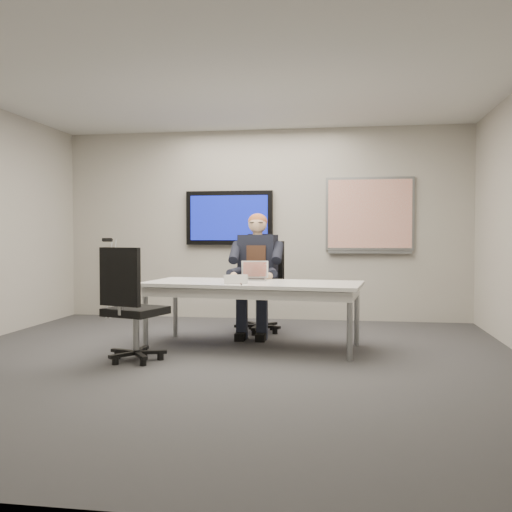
# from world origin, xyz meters

# --- Properties ---
(floor) EXTENTS (6.00, 6.00, 0.02)m
(floor) POSITION_xyz_m (0.00, 0.00, 0.00)
(floor) COLOR #333335
(floor) RESTS_ON ground
(ceiling) EXTENTS (6.00, 6.00, 0.02)m
(ceiling) POSITION_xyz_m (0.00, 0.00, 2.80)
(ceiling) COLOR silver
(ceiling) RESTS_ON wall_back
(wall_back) EXTENTS (6.00, 0.02, 2.80)m
(wall_back) POSITION_xyz_m (0.00, 3.00, 1.40)
(wall_back) COLOR #ADA69C
(wall_back) RESTS_ON ground
(wall_front) EXTENTS (6.00, 0.02, 2.80)m
(wall_front) POSITION_xyz_m (0.00, -3.00, 1.40)
(wall_front) COLOR #ADA69C
(wall_front) RESTS_ON ground
(conference_table) EXTENTS (2.44, 1.22, 0.72)m
(conference_table) POSITION_xyz_m (0.20, 0.81, 0.64)
(conference_table) COLOR silver
(conference_table) RESTS_ON ground
(tv_display) EXTENTS (1.30, 0.09, 0.80)m
(tv_display) POSITION_xyz_m (-0.50, 2.95, 1.50)
(tv_display) COLOR black
(tv_display) RESTS_ON wall_back
(whiteboard) EXTENTS (1.25, 0.08, 1.10)m
(whiteboard) POSITION_xyz_m (1.55, 2.97, 1.53)
(whiteboard) COLOR gray
(whiteboard) RESTS_ON wall_back
(office_chair_far) EXTENTS (0.72, 0.72, 1.17)m
(office_chair_far) POSITION_xyz_m (0.13, 1.85, 0.36)
(office_chair_far) COLOR black
(office_chair_far) RESTS_ON ground
(office_chair_near) EXTENTS (0.67, 0.67, 1.12)m
(office_chair_near) POSITION_xyz_m (-0.84, -0.09, 0.35)
(office_chair_near) COLOR black
(office_chair_near) RESTS_ON ground
(seated_person) EXTENTS (0.50, 0.85, 1.52)m
(seated_person) POSITION_xyz_m (0.11, 1.57, 0.61)
(seated_person) COLOR #1D2231
(seated_person) RESTS_ON office_chair_far
(crutch) EXTENTS (0.24, 0.59, 1.27)m
(crutch) POSITION_xyz_m (-2.30, 2.79, 0.61)
(crutch) COLOR #A7AAAF
(crutch) RESTS_ON ground
(laptop) EXTENTS (0.34, 0.33, 0.22)m
(laptop) POSITION_xyz_m (0.17, 1.07, 0.78)
(laptop) COLOR #B0AFB2
(laptop) RESTS_ON conference_table
(name_tent) EXTENTS (0.25, 0.15, 0.10)m
(name_tent) POSITION_xyz_m (0.06, 0.54, 0.77)
(name_tent) COLOR silver
(name_tent) RESTS_ON conference_table
(pen) EXTENTS (0.05, 0.15, 0.01)m
(pen) POSITION_xyz_m (0.14, 0.44, 0.73)
(pen) COLOR black
(pen) RESTS_ON conference_table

